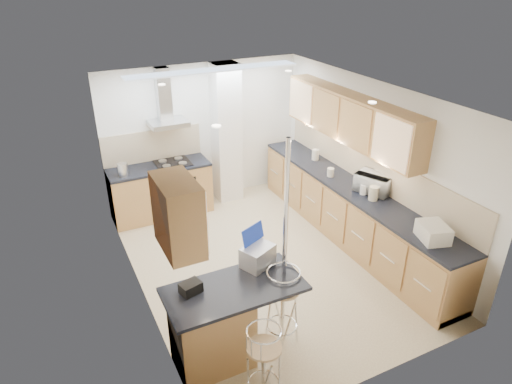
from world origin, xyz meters
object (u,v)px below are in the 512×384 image
bar_stool_end (282,307)px  bread_bin (433,232)px  laptop (258,256)px  microwave (374,183)px  bar_stool_near (264,365)px

bar_stool_end → bread_bin: size_ratio=2.54×
laptop → bread_bin: bearing=-35.8°
laptop → bread_bin: (2.18, -0.45, -0.04)m
bar_stool_end → bread_bin: bearing=-40.4°
microwave → bread_bin: (-0.21, -1.37, -0.04)m
bar_stool_near → bread_bin: bread_bin is taller
microwave → bar_stool_near: bearing=98.7°
laptop → bread_bin: size_ratio=0.90×
bar_stool_near → bar_stool_end: bar_stool_end is taller
microwave → bread_bin: bearing=146.9°
bread_bin → microwave: bearing=99.1°
laptop → bar_stool_near: (-0.38, -0.90, -0.61)m
laptop → bar_stool_end: 0.66m
bar_stool_end → bread_bin: 2.09m
bar_stool_end → bar_stool_near: bearing=-167.9°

